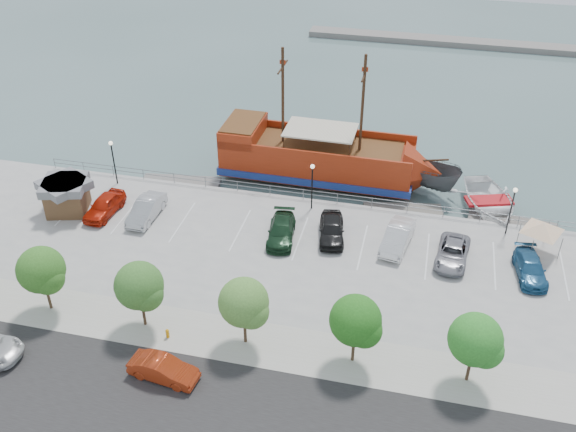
# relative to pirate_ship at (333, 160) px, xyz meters

# --- Properties ---
(ground) EXTENTS (160.00, 160.00, 0.00)m
(ground) POSITION_rel_pirate_ship_xyz_m (-0.68, -13.11, -2.19)
(ground) COLOR #435B58
(street) EXTENTS (100.00, 8.00, 0.04)m
(street) POSITION_rel_pirate_ship_xyz_m (-0.68, -29.11, -1.18)
(street) COLOR black
(street) RESTS_ON land_slab
(sidewalk) EXTENTS (100.00, 4.00, 0.05)m
(sidewalk) POSITION_rel_pirate_ship_xyz_m (-0.68, -23.11, -1.18)
(sidewalk) COLOR #A8A294
(sidewalk) RESTS_ON land_slab
(seawall_railing) EXTENTS (50.00, 0.06, 1.00)m
(seawall_railing) POSITION_rel_pirate_ship_xyz_m (-0.68, -5.31, -0.67)
(seawall_railing) COLOR slate
(seawall_railing) RESTS_ON land_slab
(far_shore) EXTENTS (40.00, 3.00, 0.80)m
(far_shore) POSITION_rel_pirate_ship_xyz_m (9.32, 41.89, -1.79)
(far_shore) COLOR slate
(far_shore) RESTS_ON ground
(pirate_ship) EXTENTS (20.82, 6.04, 13.09)m
(pirate_ship) POSITION_rel_pirate_ship_xyz_m (0.00, 0.00, 0.00)
(pirate_ship) COLOR #96270E
(pirate_ship) RESTS_ON ground
(patrol_boat) EXTENTS (8.28, 6.00, 3.01)m
(patrol_boat) POSITION_rel_pirate_ship_xyz_m (8.08, 0.29, -0.69)
(patrol_boat) COLOR #45494C
(patrol_boat) RESTS_ON ground
(speedboat) EXTENTS (7.74, 9.19, 1.63)m
(speedboat) POSITION_rel_pirate_ship_xyz_m (14.12, -2.00, -1.38)
(speedboat) COLOR white
(speedboat) RESTS_ON ground
(dock_west) EXTENTS (7.51, 3.02, 0.42)m
(dock_west) POSITION_rel_pirate_ship_xyz_m (-13.67, -3.91, -1.98)
(dock_west) COLOR slate
(dock_west) RESTS_ON ground
(dock_mid) EXTENTS (7.03, 3.09, 0.39)m
(dock_mid) POSITION_rel_pirate_ship_xyz_m (6.93, -3.91, -2.00)
(dock_mid) COLOR #6B665C
(dock_mid) RESTS_ON ground
(dock_east) EXTENTS (7.44, 2.76, 0.42)m
(dock_east) POSITION_rel_pirate_ship_xyz_m (16.13, -3.91, -1.98)
(dock_east) COLOR #69625B
(dock_east) RESTS_ON ground
(shed) EXTENTS (4.31, 4.31, 2.88)m
(shed) POSITION_rel_pirate_ship_xyz_m (-20.68, -11.63, 0.34)
(shed) COLOR brown
(shed) RESTS_ON land_slab
(canopy_tent) EXTENTS (4.71, 4.71, 3.08)m
(canopy_tent) POSITION_rel_pirate_ship_xyz_m (17.56, -8.51, 1.49)
(canopy_tent) COLOR slate
(canopy_tent) RESTS_ON land_slab
(street_sedan) EXTENTS (4.50, 2.04, 1.43)m
(street_sedan) POSITION_rel_pirate_ship_xyz_m (-5.64, -27.17, -0.48)
(street_sedan) COLOR #A22F11
(street_sedan) RESTS_ON street
(fire_hydrant) EXTENTS (0.24, 0.24, 0.71)m
(fire_hydrant) POSITION_rel_pirate_ship_xyz_m (-6.74, -23.91, -0.81)
(fire_hydrant) COLOR orange
(fire_hydrant) RESTS_ON sidewalk
(lamp_post_left) EXTENTS (0.36, 0.36, 4.28)m
(lamp_post_left) POSITION_rel_pirate_ship_xyz_m (-18.68, -6.61, 1.75)
(lamp_post_left) COLOR black
(lamp_post_left) RESTS_ON land_slab
(lamp_post_mid) EXTENTS (0.36, 0.36, 4.28)m
(lamp_post_mid) POSITION_rel_pirate_ship_xyz_m (-0.68, -6.61, 1.75)
(lamp_post_mid) COLOR black
(lamp_post_mid) RESTS_ON land_slab
(lamp_post_right) EXTENTS (0.36, 0.36, 4.28)m
(lamp_post_right) POSITION_rel_pirate_ship_xyz_m (15.32, -6.61, 1.75)
(lamp_post_right) COLOR black
(lamp_post_right) RESTS_ON land_slab
(tree_b) EXTENTS (3.30, 3.20, 5.00)m
(tree_b) POSITION_rel_pirate_ship_xyz_m (-15.54, -23.18, 2.10)
(tree_b) COLOR #473321
(tree_b) RESTS_ON sidewalk
(tree_c) EXTENTS (3.30, 3.20, 5.00)m
(tree_c) POSITION_rel_pirate_ship_xyz_m (-8.54, -23.18, 2.10)
(tree_c) COLOR #473321
(tree_c) RESTS_ON sidewalk
(tree_d) EXTENTS (3.30, 3.20, 5.00)m
(tree_d) POSITION_rel_pirate_ship_xyz_m (-1.54, -23.18, 2.10)
(tree_d) COLOR #473321
(tree_d) RESTS_ON sidewalk
(tree_e) EXTENTS (3.30, 3.20, 5.00)m
(tree_e) POSITION_rel_pirate_ship_xyz_m (5.46, -23.18, 2.10)
(tree_e) COLOR #473321
(tree_e) RESTS_ON sidewalk
(tree_f) EXTENTS (3.30, 3.20, 5.00)m
(tree_f) POSITION_rel_pirate_ship_xyz_m (12.46, -23.18, 2.10)
(tree_f) COLOR #473321
(tree_f) RESTS_ON sidewalk
(parked_car_a) EXTENTS (2.24, 4.83, 1.60)m
(parked_car_a) POSITION_rel_pirate_ship_xyz_m (-17.44, -11.39, -0.39)
(parked_car_a) COLOR #BA1F0A
(parked_car_a) RESTS_ON land_slab
(parked_car_b) EXTENTS (1.82, 4.93, 1.61)m
(parked_car_b) POSITION_rel_pirate_ship_xyz_m (-13.78, -11.15, -0.39)
(parked_car_b) COLOR #ABACAF
(parked_car_b) RESTS_ON land_slab
(parked_car_d) EXTENTS (2.69, 5.25, 1.46)m
(parked_car_d) POSITION_rel_pirate_ship_xyz_m (-2.15, -11.45, -0.46)
(parked_car_d) COLOR #14321C
(parked_car_d) RESTS_ON land_slab
(parked_car_e) EXTENTS (2.76, 5.08, 1.64)m
(parked_car_e) POSITION_rel_pirate_ship_xyz_m (1.72, -10.41, -0.37)
(parked_car_e) COLOR black
(parked_car_e) RESTS_ON land_slab
(parked_car_f) EXTENTS (2.59, 5.30, 1.67)m
(parked_car_f) POSITION_rel_pirate_ship_xyz_m (6.90, -10.33, -0.36)
(parked_car_f) COLOR white
(parked_car_f) RESTS_ON land_slab
(parked_car_g) EXTENTS (2.81, 5.19, 1.38)m
(parked_car_g) POSITION_rel_pirate_ship_xyz_m (11.13, -11.26, -0.50)
(parked_car_g) COLOR gray
(parked_car_g) RESTS_ON land_slab
(parked_car_h) EXTENTS (2.54, 4.95, 1.37)m
(parked_car_h) POSITION_rel_pirate_ship_xyz_m (16.73, -11.81, -0.51)
(parked_car_h) COLOR #1F527A
(parked_car_h) RESTS_ON land_slab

